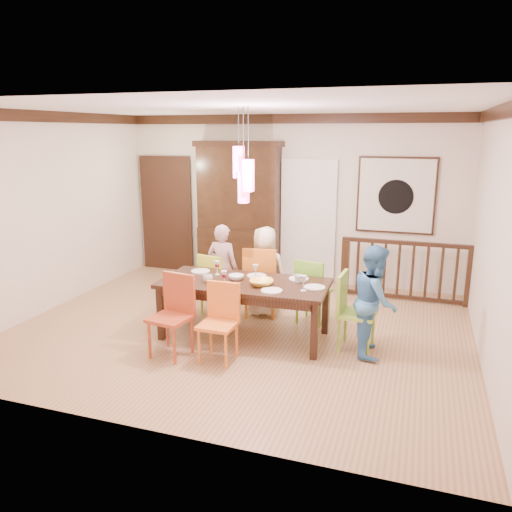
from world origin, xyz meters
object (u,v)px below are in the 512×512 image
(chair_far_left, at_px, (217,279))
(chair_end_right, at_px, (358,307))
(balustrade, at_px, (405,270))
(person_far_mid, at_px, (265,272))
(china_hutch, at_px, (239,211))
(dining_table, at_px, (244,288))
(person_far_left, at_px, (223,268))
(person_end_right, at_px, (375,301))

(chair_far_left, xyz_separation_m, chair_end_right, (2.10, -0.64, 0.03))
(chair_far_left, xyz_separation_m, balustrade, (2.58, 1.49, -0.02))
(chair_end_right, bearing_deg, chair_far_left, 77.07)
(chair_far_left, relative_size, person_far_mid, 0.70)
(china_hutch, bearing_deg, chair_end_right, -45.33)
(china_hutch, height_order, person_far_mid, china_hutch)
(dining_table, distance_m, chair_far_left, 0.97)
(dining_table, height_order, china_hutch, china_hutch)
(dining_table, height_order, person_far_left, person_far_left)
(balustrade, bearing_deg, dining_table, -130.88)
(chair_far_left, relative_size, balustrade, 0.45)
(chair_far_left, distance_m, china_hutch, 2.00)
(china_hutch, height_order, person_end_right, china_hutch)
(chair_far_left, height_order, china_hutch, china_hutch)
(dining_table, xyz_separation_m, chair_far_left, (-0.67, 0.69, -0.15))
(china_hutch, bearing_deg, person_far_left, -77.58)
(dining_table, height_order, person_far_mid, person_far_mid)
(china_hutch, distance_m, balustrade, 3.03)
(person_far_mid, bearing_deg, china_hutch, -56.28)
(chair_far_left, bearing_deg, person_end_right, 175.43)
(balustrade, bearing_deg, person_far_mid, -144.57)
(balustrade, bearing_deg, chair_far_left, -149.57)
(balustrade, height_order, person_far_mid, person_far_mid)
(chair_end_right, xyz_separation_m, china_hutch, (-2.45, 2.47, 0.68))
(dining_table, xyz_separation_m, china_hutch, (-1.01, 2.52, 0.56))
(person_far_mid, bearing_deg, chair_far_left, 15.49)
(chair_end_right, distance_m, balustrade, 2.18)
(dining_table, relative_size, person_end_right, 1.62)
(person_far_left, bearing_deg, chair_end_right, 163.70)
(chair_end_right, height_order, person_far_left, person_far_left)
(person_end_right, bearing_deg, person_far_mid, 55.68)
(chair_far_left, relative_size, person_far_left, 0.69)
(dining_table, distance_m, person_end_right, 1.64)
(china_hutch, relative_size, person_end_right, 1.84)
(dining_table, distance_m, balustrade, 2.90)
(chair_far_left, bearing_deg, balustrade, -138.28)
(dining_table, distance_m, chair_end_right, 1.44)
(dining_table, relative_size, person_far_mid, 1.66)
(person_end_right, bearing_deg, china_hutch, 39.19)
(chair_far_left, distance_m, person_far_left, 0.19)
(chair_end_right, distance_m, china_hutch, 3.55)
(chair_far_left, bearing_deg, dining_table, 145.81)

